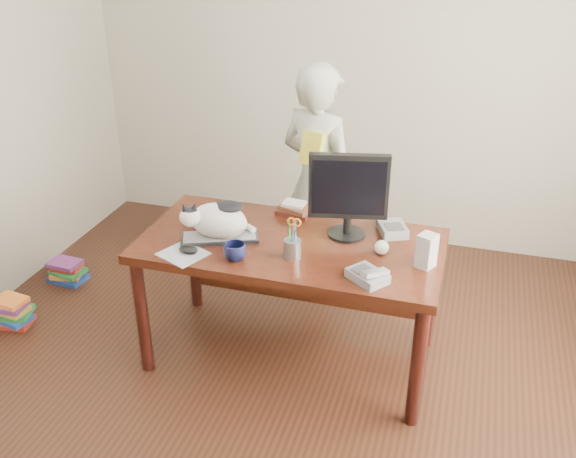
% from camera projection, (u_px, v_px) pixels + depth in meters
% --- Properties ---
extents(room, '(4.50, 4.50, 4.50)m').
position_uv_depth(room, '(249.00, 179.00, 2.61)').
color(room, black).
rests_on(room, ground).
extents(desk, '(1.60, 0.80, 0.75)m').
position_uv_depth(desk, '(295.00, 259.00, 3.53)').
color(desk, black).
rests_on(desk, ground).
extents(keyboard, '(0.44, 0.30, 0.02)m').
position_uv_depth(keyboard, '(220.00, 237.00, 3.42)').
color(keyboard, black).
rests_on(keyboard, desk).
extents(cat, '(0.38, 0.30, 0.23)m').
position_uv_depth(cat, '(216.00, 219.00, 3.36)').
color(cat, white).
rests_on(cat, keyboard).
extents(monitor, '(0.42, 0.24, 0.47)m').
position_uv_depth(monitor, '(348.00, 191.00, 3.33)').
color(monitor, black).
rests_on(monitor, desk).
extents(pen_cup, '(0.10, 0.10, 0.23)m').
position_uv_depth(pen_cup, '(293.00, 246.00, 3.22)').
color(pen_cup, gray).
rests_on(pen_cup, desk).
extents(mousepad, '(0.28, 0.27, 0.00)m').
position_uv_depth(mousepad, '(183.00, 254.00, 3.27)').
color(mousepad, '#9EA4AA').
rests_on(mousepad, desk).
extents(mouse, '(0.12, 0.10, 0.04)m').
position_uv_depth(mouse, '(188.00, 249.00, 3.28)').
color(mouse, black).
rests_on(mouse, mousepad).
extents(coffee_mug, '(0.15, 0.15, 0.09)m').
position_uv_depth(coffee_mug, '(235.00, 252.00, 3.21)').
color(coffee_mug, black).
rests_on(coffee_mug, desk).
extents(phone, '(0.23, 0.22, 0.08)m').
position_uv_depth(phone, '(368.00, 275.00, 3.04)').
color(phone, slate).
rests_on(phone, desk).
extents(speaker, '(0.11, 0.11, 0.18)m').
position_uv_depth(speaker, '(427.00, 251.00, 3.13)').
color(speaker, '#A9A9AC').
rests_on(speaker, desk).
extents(baseball, '(0.07, 0.07, 0.07)m').
position_uv_depth(baseball, '(382.00, 247.00, 3.26)').
color(baseball, white).
rests_on(baseball, desk).
extents(book_stack, '(0.22, 0.18, 0.07)m').
position_uv_depth(book_stack, '(296.00, 209.00, 3.68)').
color(book_stack, '#441612').
rests_on(book_stack, desk).
extents(calculator, '(0.20, 0.22, 0.06)m').
position_uv_depth(calculator, '(393.00, 229.00, 3.47)').
color(calculator, slate).
rests_on(calculator, desk).
extents(person, '(0.66, 0.57, 1.53)m').
position_uv_depth(person, '(318.00, 182.00, 4.07)').
color(person, silver).
rests_on(person, ground).
extents(held_book, '(0.17, 0.14, 0.20)m').
position_uv_depth(held_book, '(312.00, 149.00, 3.80)').
color(held_book, gold).
rests_on(held_book, person).
extents(book_pile_a, '(0.27, 0.22, 0.18)m').
position_uv_depth(book_pile_a, '(11.00, 312.00, 3.98)').
color(book_pile_a, red).
rests_on(book_pile_a, ground).
extents(book_pile_b, '(0.26, 0.20, 0.15)m').
position_uv_depth(book_pile_b, '(67.00, 271.00, 4.44)').
color(book_pile_b, '#1A409F').
rests_on(book_pile_b, ground).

